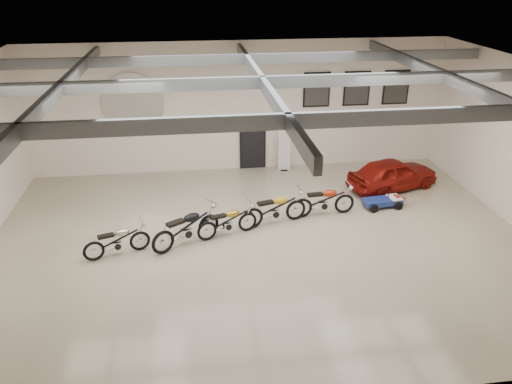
{
  "coord_description": "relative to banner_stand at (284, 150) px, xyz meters",
  "views": [
    {
      "loc": [
        -1.85,
        -12.69,
        7.53
      ],
      "look_at": [
        0.0,
        1.2,
        1.1
      ],
      "focal_mm": 35.0,
      "sensor_mm": 36.0,
      "label": 1
    }
  ],
  "objects": [
    {
      "name": "door",
      "position": [
        -1.2,
        0.45,
        0.17
      ],
      "size": [
        0.92,
        0.08,
        2.1
      ],
      "primitive_type": "cube",
      "color": "black",
      "rests_on": "back_wall"
    },
    {
      "name": "oil_sign",
      "position": [
        0.2,
        0.45,
        0.82
      ],
      "size": [
        0.72,
        0.1,
        0.72
      ],
      "primitive_type": null,
      "color": "white",
      "rests_on": "back_wall"
    },
    {
      "name": "poster_right",
      "position": [
        4.5,
        0.46,
        2.22
      ],
      "size": [
        1.05,
        0.08,
        1.35
      ],
      "primitive_type": null,
      "color": "black",
      "rests_on": "back_wall"
    },
    {
      "name": "poster_left",
      "position": [
        1.3,
        0.46,
        2.22
      ],
      "size": [
        1.05,
        0.08,
        1.35
      ],
      "primitive_type": null,
      "color": "black",
      "rests_on": "back_wall"
    },
    {
      "name": "motorcycle_red",
      "position": [
        0.56,
        -4.01,
        -0.34
      ],
      "size": [
        2.11,
        0.82,
        1.07
      ],
      "primitive_type": null,
      "rotation": [
        0.0,
        0.0,
        0.09
      ],
      "color": "silver",
      "rests_on": "floor"
    },
    {
      "name": "vintage_car",
      "position": [
        3.59,
        -2.27,
        -0.29
      ],
      "size": [
        2.42,
        3.68,
        1.17
      ],
      "primitive_type": "imported",
      "rotation": [
        0.0,
        0.0,
        1.9
      ],
      "color": "maroon",
      "rests_on": "floor"
    },
    {
      "name": "floor",
      "position": [
        -1.7,
        -5.5,
        -0.88
      ],
      "size": [
        16.0,
        12.0,
        0.01
      ],
      "primitive_type": "cube",
      "color": "#B4A98A",
      "rests_on": "ground"
    },
    {
      "name": "go_kart",
      "position": [
        2.83,
        -3.69,
        -0.59
      ],
      "size": [
        1.65,
        0.88,
        0.57
      ],
      "primitive_type": null,
      "rotation": [
        0.0,
        0.0,
        0.11
      ],
      "color": "navy",
      "rests_on": "floor"
    },
    {
      "name": "logo_plaque",
      "position": [
        -5.7,
        0.45,
        1.92
      ],
      "size": [
        2.3,
        0.06,
        1.16
      ],
      "primitive_type": null,
      "color": "silver",
      "rests_on": "back_wall"
    },
    {
      "name": "motorcycle_gold",
      "position": [
        -2.66,
        -4.95,
        -0.38
      ],
      "size": [
        1.98,
        1.16,
        0.99
      ],
      "primitive_type": null,
      "rotation": [
        0.0,
        0.0,
        0.32
      ],
      "color": "silver",
      "rests_on": "floor"
    },
    {
      "name": "banner_stand",
      "position": [
        0.0,
        0.0,
        0.0
      ],
      "size": [
        0.48,
        0.21,
        1.75
      ],
      "primitive_type": null,
      "rotation": [
        0.0,
        0.0,
        -0.04
      ],
      "color": "white",
      "rests_on": "floor"
    },
    {
      "name": "motorcycle_black",
      "position": [
        -3.89,
        -5.33,
        -0.3
      ],
      "size": [
        2.25,
        1.76,
        1.16
      ],
      "primitive_type": null,
      "rotation": [
        0.0,
        0.0,
        0.56
      ],
      "color": "silver",
      "rests_on": "floor"
    },
    {
      "name": "ceiling",
      "position": [
        -1.7,
        -5.5,
        4.12
      ],
      "size": [
        16.0,
        12.0,
        0.01
      ],
      "primitive_type": "cube",
      "color": "gray",
      "rests_on": "back_wall"
    },
    {
      "name": "motorcycle_yellow",
      "position": [
        -1.12,
        -4.39,
        -0.33
      ],
      "size": [
        2.22,
        1.18,
        1.1
      ],
      "primitive_type": null,
      "rotation": [
        0.0,
        0.0,
        0.26
      ],
      "color": "silver",
      "rests_on": "floor"
    },
    {
      "name": "back_wall",
      "position": [
        -1.7,
        0.5,
        1.62
      ],
      "size": [
        16.0,
        0.02,
        5.0
      ],
      "primitive_type": "cube",
      "color": "#F3E2D1",
      "rests_on": "floor"
    },
    {
      "name": "motorcycle_silver",
      "position": [
        -5.83,
        -5.66,
        -0.4
      ],
      "size": [
        1.92,
        1.13,
        0.96
      ],
      "primitive_type": null,
      "rotation": [
        0.0,
        0.0,
        0.32
      ],
      "color": "silver",
      "rests_on": "floor"
    },
    {
      "name": "poster_mid",
      "position": [
        2.9,
        0.46,
        2.22
      ],
      "size": [
        1.05,
        0.08,
        1.35
      ],
      "primitive_type": null,
      "color": "black",
      "rests_on": "back_wall"
    },
    {
      "name": "ceiling_beams",
      "position": [
        -1.7,
        -5.5,
        3.87
      ],
      "size": [
        15.8,
        11.8,
        0.32
      ],
      "primitive_type": null,
      "color": "slate",
      "rests_on": "ceiling"
    }
  ]
}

